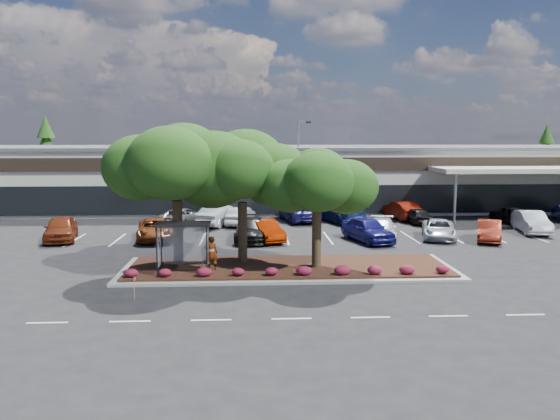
{
  "coord_description": "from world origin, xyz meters",
  "views": [
    {
      "loc": [
        -3.93,
        -25.0,
        7.21
      ],
      "look_at": [
        -2.18,
        9.43,
        2.6
      ],
      "focal_mm": 35.0,
      "sensor_mm": 36.0,
      "label": 1
    }
  ],
  "objects_px": {
    "light_pole": "(299,171)",
    "car_1": "(155,229)",
    "survey_stake": "(134,285)",
    "car_0": "(61,228)"
  },
  "relations": [
    {
      "from": "survey_stake",
      "to": "car_0",
      "type": "distance_m",
      "value": 16.62
    },
    {
      "from": "car_0",
      "to": "car_1",
      "type": "height_order",
      "value": "car_0"
    },
    {
      "from": "survey_stake",
      "to": "light_pole",
      "type": "bearing_deg",
      "value": 71.19
    },
    {
      "from": "light_pole",
      "to": "car_0",
      "type": "bearing_deg",
      "value": -141.13
    },
    {
      "from": "light_pole",
      "to": "car_1",
      "type": "bearing_deg",
      "value": -128.23
    },
    {
      "from": "survey_stake",
      "to": "car_1",
      "type": "bearing_deg",
      "value": 96.31
    },
    {
      "from": "light_pole",
      "to": "survey_stake",
      "type": "distance_m",
      "value": 30.82
    },
    {
      "from": "light_pole",
      "to": "survey_stake",
      "type": "height_order",
      "value": "light_pole"
    },
    {
      "from": "survey_stake",
      "to": "car_0",
      "type": "bearing_deg",
      "value": 119.42
    },
    {
      "from": "light_pole",
      "to": "car_1",
      "type": "relative_size",
      "value": 1.67
    }
  ]
}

